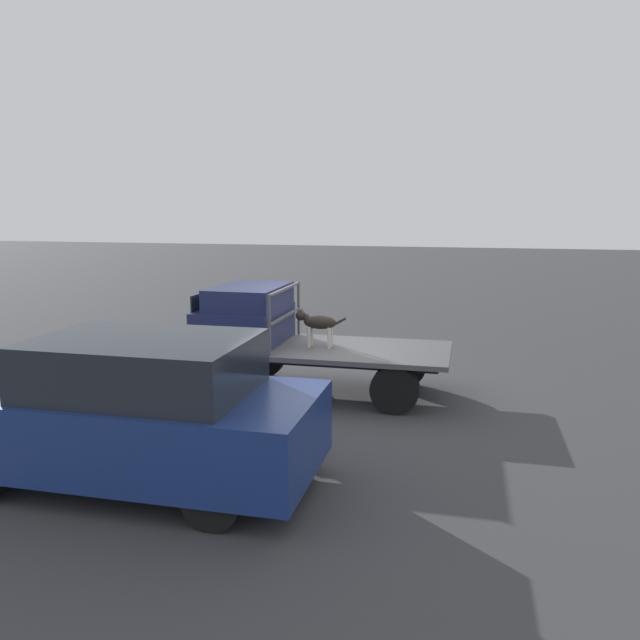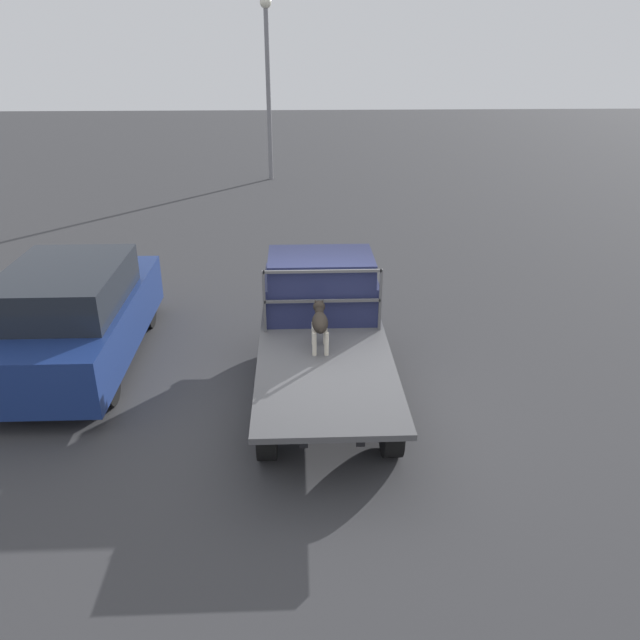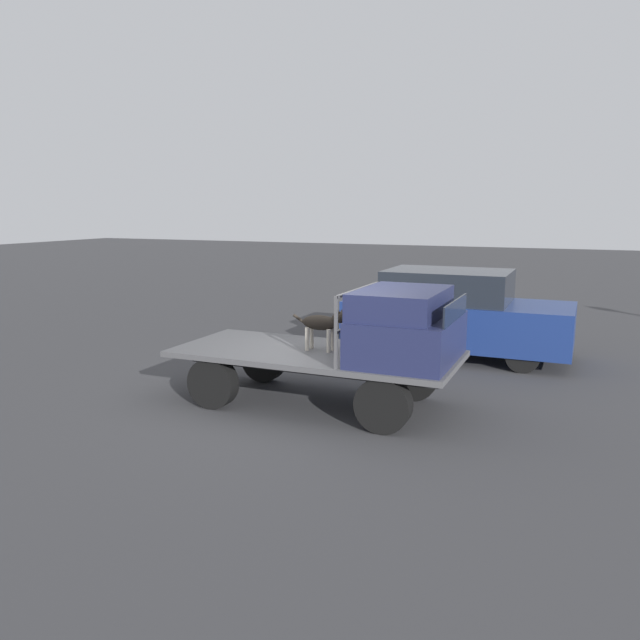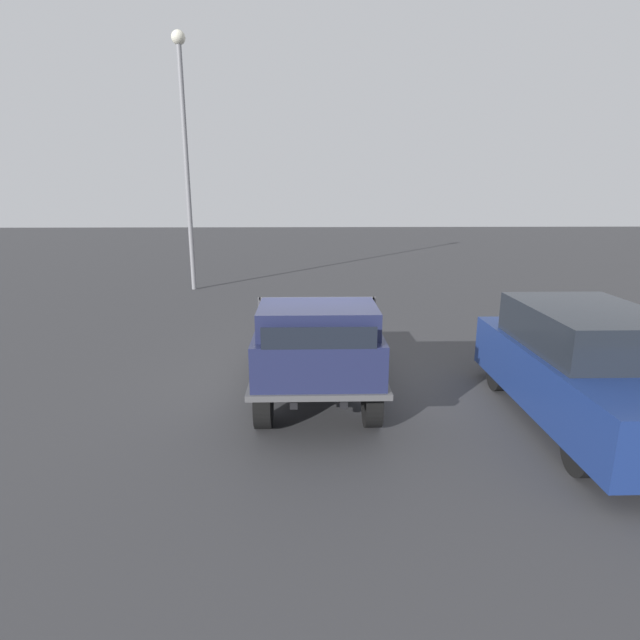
% 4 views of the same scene
% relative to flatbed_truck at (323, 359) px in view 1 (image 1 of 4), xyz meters
% --- Properties ---
extents(ground_plane, '(80.00, 80.00, 0.00)m').
position_rel_flatbed_truck_xyz_m(ground_plane, '(0.00, 0.00, -0.59)').
color(ground_plane, '#38383A').
extents(flatbed_truck, '(4.18, 1.87, 0.80)m').
position_rel_flatbed_truck_xyz_m(flatbed_truck, '(0.00, 0.00, 0.00)').
color(flatbed_truck, black).
rests_on(flatbed_truck, ground).
extents(truck_cab, '(1.31, 1.75, 0.98)m').
position_rel_flatbed_truck_xyz_m(truck_cab, '(1.36, 0.00, 0.68)').
color(truck_cab, '#1E2347').
rests_on(truck_cab, flatbed_truck).
extents(truck_headboard, '(0.04, 1.75, 0.97)m').
position_rel_flatbed_truck_xyz_m(truck_headboard, '(0.66, 0.00, 0.85)').
color(truck_headboard, '#4C4C4F').
rests_on(truck_headboard, flatbed_truck).
extents(dog, '(0.89, 0.23, 0.64)m').
position_rel_flatbed_truck_xyz_m(dog, '(0.10, 0.06, 0.62)').
color(dog, beige).
rests_on(dog, flatbed_truck).
extents(parked_sedan, '(4.26, 1.85, 1.69)m').
position_rel_flatbed_truck_xyz_m(parked_sedan, '(1.28, 3.88, 0.25)').
color(parked_sedan, black).
rests_on(parked_sedan, ground).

